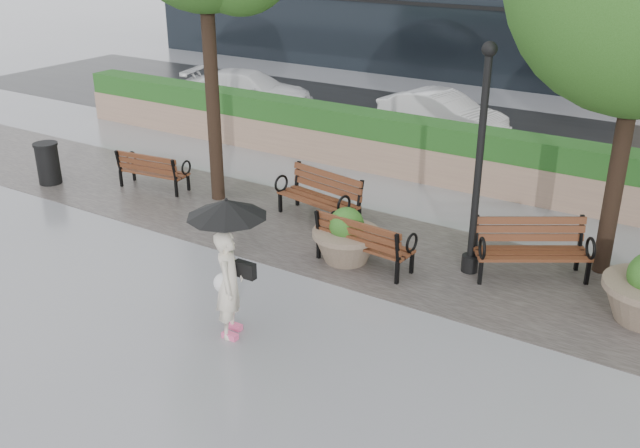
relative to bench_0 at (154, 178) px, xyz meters
The scene contains 14 objects.
ground 6.94m from the bench_0, 26.71° to the right, with size 100.00×100.00×0.00m, color gray.
cobble_strip 6.20m from the bench_0, ahead, with size 28.00×3.20×0.01m, color #383330.
hedge_wall 7.32m from the bench_0, 32.08° to the left, with size 24.00×0.80×1.35m.
asphalt_street 10.03m from the bench_0, 51.84° to the left, with size 40.00×7.00×0.00m, color black.
bench_0 is the anchor object (origin of this frame).
bench_1 4.05m from the bench_0, ahead, with size 1.87×1.01×0.95m.
bench_2 5.85m from the bench_0, ahead, with size 1.75×0.81×0.91m.
bench_3 8.33m from the bench_0, ahead, with size 1.94×1.60×0.99m.
planter_left 5.49m from the bench_0, ahead, with size 1.19×1.19×0.99m.
trash_bin 2.47m from the bench_0, 155.71° to the right, with size 0.54×0.54×0.90m, color black.
lamppost 7.54m from the bench_0, ahead, with size 0.28×0.28×3.85m.
car_left 7.37m from the bench_0, 111.01° to the left, with size 1.66×4.09×1.19m, color white.
car_right 8.24m from the bench_0, 63.96° to the left, with size 1.26×3.62×1.19m, color white.
pedestrian 6.51m from the bench_0, 35.54° to the right, with size 1.12×1.12×2.05m.
Camera 1 is at (4.89, -7.44, 5.54)m, focal length 40.00 mm.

